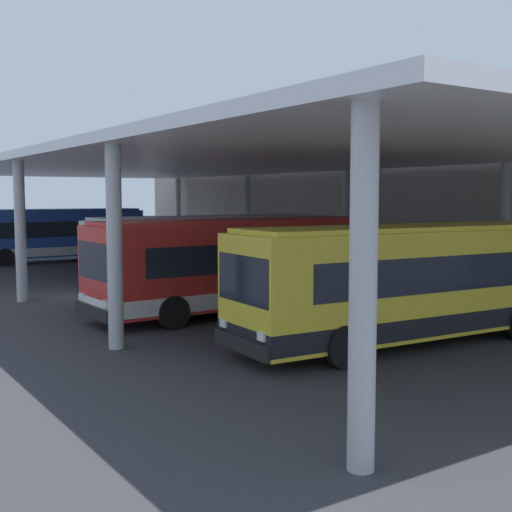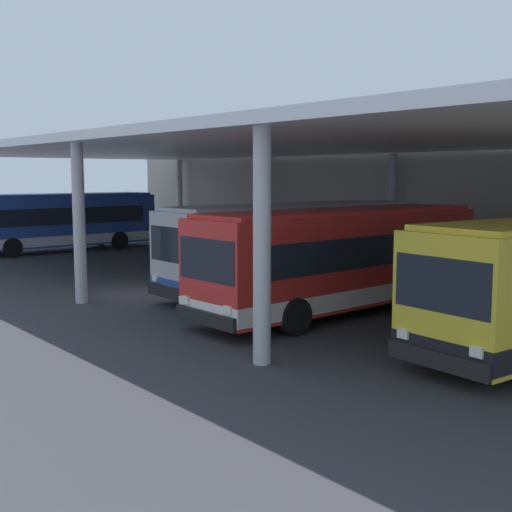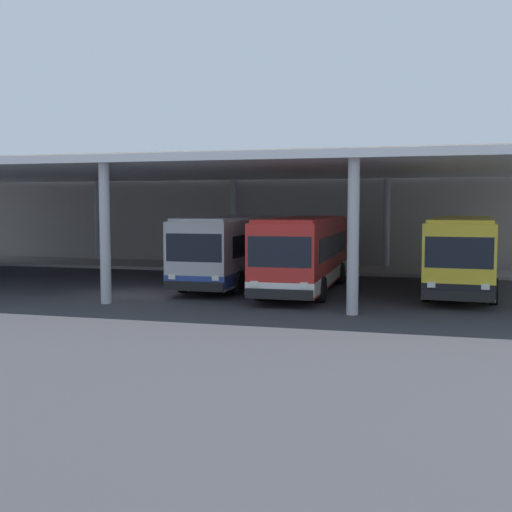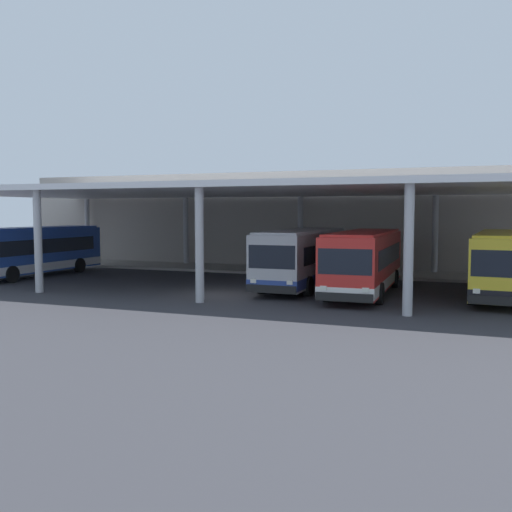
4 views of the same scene
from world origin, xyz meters
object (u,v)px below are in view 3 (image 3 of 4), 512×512
at_px(bus_second_bay, 233,249).
at_px(bus_middle_bay, 305,253).
at_px(bus_far_bay, 462,253).
at_px(bench_waiting, 189,256).
at_px(trash_bin, 250,257).

bearing_deg(bus_second_bay, bus_middle_bay, -19.59).
bearing_deg(bus_far_bay, bench_waiting, 154.04).
height_order(bench_waiting, trash_bin, trash_bin).
relative_size(bench_waiting, trash_bin, 1.84).
distance_m(bench_waiting, trash_bin, 3.87).
distance_m(bus_middle_bay, bench_waiting, 12.42).
height_order(bus_second_bay, trash_bin, bus_second_bay).
relative_size(bus_middle_bay, trash_bin, 10.79).
bearing_deg(trash_bin, bus_far_bay, -32.61).
bearing_deg(bench_waiting, bus_far_bay, -25.96).
height_order(bus_middle_bay, bus_far_bay, same).
distance_m(bus_middle_bay, trash_bin, 9.95).
relative_size(bus_second_bay, bench_waiting, 5.85).
bearing_deg(bus_middle_bay, trash_bin, 119.62).
relative_size(bus_far_bay, bench_waiting, 5.92).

